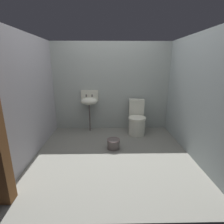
{
  "coord_description": "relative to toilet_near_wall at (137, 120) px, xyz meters",
  "views": [
    {
      "loc": [
        -0.06,
        -2.89,
        1.61
      ],
      "look_at": [
        0.0,
        0.32,
        0.7
      ],
      "focal_mm": 27.5,
      "sensor_mm": 36.0,
      "label": 1
    }
  ],
  "objects": [
    {
      "name": "ground_plane",
      "position": [
        -0.6,
        -0.94,
        -0.36
      ],
      "size": [
        3.21,
        2.98,
        0.08
      ],
      "primitive_type": "cube",
      "color": "slate"
    },
    {
      "name": "wall_back",
      "position": [
        -0.6,
        0.4,
        0.73
      ],
      "size": [
        3.21,
        0.1,
        2.1
      ],
      "primitive_type": "cube",
      "color": "#9DA5A0",
      "rests_on": "ground"
    },
    {
      "name": "wall_left",
      "position": [
        -2.05,
        -0.84,
        0.73
      ],
      "size": [
        0.1,
        2.78,
        2.1
      ],
      "primitive_type": "cube",
      "color": "#A19FA7",
      "rests_on": "ground"
    },
    {
      "name": "wall_right",
      "position": [
        0.86,
        -0.84,
        0.73
      ],
      "size": [
        0.1,
        2.78,
        2.1
      ],
      "primitive_type": "cube",
      "color": "#98A2A3",
      "rests_on": "ground"
    },
    {
      "name": "toilet_near_wall",
      "position": [
        0.0,
        0.0,
        0.0
      ],
      "size": [
        0.43,
        0.62,
        0.78
      ],
      "rotation": [
        0.0,
        0.0,
        3.07
      ],
      "color": "silver",
      "rests_on": "ground"
    },
    {
      "name": "sink",
      "position": [
        -1.12,
        0.19,
        0.43
      ],
      "size": [
        0.42,
        0.35,
        0.99
      ],
      "color": "#554D4B",
      "rests_on": "ground"
    },
    {
      "name": "bucket",
      "position": [
        -0.57,
        -0.77,
        -0.22
      ],
      "size": [
        0.26,
        0.26,
        0.19
      ],
      "color": "#554D4B",
      "rests_on": "ground"
    }
  ]
}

